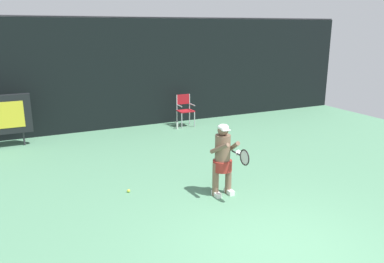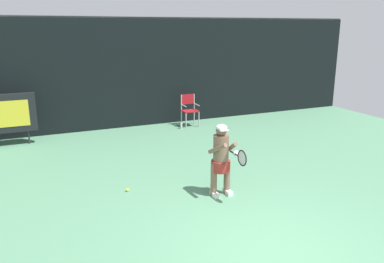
# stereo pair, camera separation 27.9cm
# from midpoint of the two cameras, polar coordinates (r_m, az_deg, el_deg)

# --- Properties ---
(ground) EXTENTS (18.00, 22.00, 0.03)m
(ground) POSITION_cam_midpoint_polar(r_m,az_deg,el_deg) (6.16, 14.44, -18.08)
(ground) COLOR #548B67
(backdrop_screen) EXTENTS (18.00, 0.12, 3.66)m
(backdrop_screen) POSITION_cam_midpoint_polar(r_m,az_deg,el_deg) (13.17, -8.94, 8.41)
(backdrop_screen) COLOR black
(backdrop_screen) RESTS_ON ground
(umpire_chair) EXTENTS (0.52, 0.44, 1.08)m
(umpire_chair) POSITION_cam_midpoint_polar(r_m,az_deg,el_deg) (13.31, 0.21, 3.46)
(umpire_chair) COLOR #B7B7BC
(umpire_chair) RESTS_ON ground
(water_bottle) EXTENTS (0.07, 0.07, 0.27)m
(water_bottle) POSITION_cam_midpoint_polar(r_m,az_deg,el_deg) (12.98, -0.97, 0.92)
(water_bottle) COLOR silver
(water_bottle) RESTS_ON ground
(tennis_player) EXTENTS (0.53, 0.61, 1.48)m
(tennis_player) POSITION_cam_midpoint_polar(r_m,az_deg,el_deg) (7.75, 5.34, -3.79)
(tennis_player) COLOR white
(tennis_player) RESTS_ON ground
(tennis_racket) EXTENTS (0.03, 0.60, 0.31)m
(tennis_racket) POSITION_cam_midpoint_polar(r_m,az_deg,el_deg) (7.35, 8.38, -3.84)
(tennis_racket) COLOR black
(tennis_ball_loose) EXTENTS (0.07, 0.07, 0.07)m
(tennis_ball_loose) POSITION_cam_midpoint_polar(r_m,az_deg,el_deg) (8.24, -8.53, -8.51)
(tennis_ball_loose) COLOR #CCDB3D
(tennis_ball_loose) RESTS_ON ground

